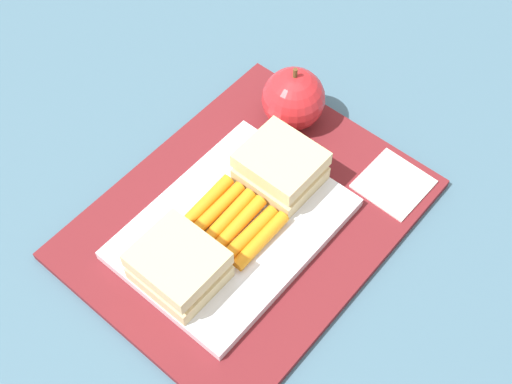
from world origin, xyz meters
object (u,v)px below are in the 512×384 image
(food_tray, at_px, (233,228))
(paper_napkin, at_px, (394,184))
(apple, at_px, (293,99))
(sandwich_half_left, at_px, (179,266))
(carrot_sticks_bundle, at_px, (233,221))
(sandwich_half_right, at_px, (281,167))

(food_tray, xyz_separation_m, paper_napkin, (0.16, -0.10, -0.00))
(food_tray, distance_m, apple, 0.17)
(sandwich_half_left, xyz_separation_m, carrot_sticks_bundle, (0.08, 0.00, -0.02))
(food_tray, bearing_deg, carrot_sticks_bundle, 2.33)
(sandwich_half_right, bearing_deg, paper_napkin, -49.27)
(sandwich_half_left, height_order, paper_napkin, sandwich_half_left)
(apple, bearing_deg, sandwich_half_right, -149.45)
(food_tray, height_order, sandwich_half_left, sandwich_half_left)
(carrot_sticks_bundle, relative_size, paper_napkin, 1.25)
(food_tray, relative_size, carrot_sticks_bundle, 2.62)
(sandwich_half_right, bearing_deg, sandwich_half_left, 180.00)
(apple, bearing_deg, sandwich_half_left, -168.45)
(carrot_sticks_bundle, bearing_deg, sandwich_half_left, -179.98)
(sandwich_half_right, distance_m, carrot_sticks_bundle, 0.08)
(food_tray, bearing_deg, apple, 16.88)
(sandwich_half_right, bearing_deg, carrot_sticks_bundle, 179.98)
(carrot_sticks_bundle, bearing_deg, apple, 16.94)
(carrot_sticks_bundle, relative_size, apple, 1.04)
(sandwich_half_right, bearing_deg, apple, 30.55)
(sandwich_half_right, relative_size, apple, 0.95)
(food_tray, xyz_separation_m, carrot_sticks_bundle, (0.00, 0.00, 0.01))
(sandwich_half_left, bearing_deg, food_tray, 0.00)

